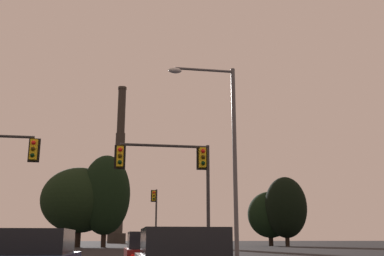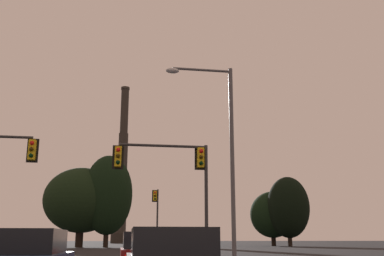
{
  "view_description": "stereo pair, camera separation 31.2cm",
  "coord_description": "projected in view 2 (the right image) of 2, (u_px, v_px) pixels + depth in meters",
  "views": [
    {
      "loc": [
        1.66,
        0.33,
        1.2
      ],
      "look_at": [
        7.4,
        33.62,
        9.58
      ],
      "focal_mm": 42.0,
      "sensor_mm": 36.0,
      "label": 1
    },
    {
      "loc": [
        1.97,
        0.28,
        1.2
      ],
      "look_at": [
        7.4,
        33.62,
        9.58
      ],
      "focal_mm": 42.0,
      "sensor_mm": 36.0,
      "label": 2
    }
  ],
  "objects": [
    {
      "name": "treeline_center_left",
      "position": [
        288.0,
        207.0,
        77.67
      ],
      "size": [
        7.33,
        6.6,
        11.82
      ],
      "color": "black",
      "rests_on": "ground_plane"
    },
    {
      "name": "hatchback_right_lane_front",
      "position": [
        146.0,
        255.0,
        15.32
      ],
      "size": [
        1.91,
        4.11,
        1.44
      ],
      "rotation": [
        0.0,
        0.0,
        -0.0
      ],
      "color": "maroon",
      "rests_on": "ground_plane"
    },
    {
      "name": "treeline_far_right",
      "position": [
        273.0,
        215.0,
        80.08
      ],
      "size": [
        8.02,
        7.22,
        9.51
      ],
      "color": "black",
      "rests_on": "ground_plane"
    },
    {
      "name": "traffic_light_overhead_right",
      "position": [
        176.0,
        171.0,
        23.22
      ],
      "size": [
        5.07,
        0.5,
        6.04
      ],
      "color": "#2D2D30",
      "rests_on": "ground_plane"
    },
    {
      "name": "treeline_left_mid",
      "position": [
        108.0,
        195.0,
        67.78
      ],
      "size": [
        7.39,
        6.65,
        13.7
      ],
      "color": "black",
      "rests_on": "ground_plane"
    },
    {
      "name": "treeline_center_right",
      "position": [
        81.0,
        200.0,
        68.64
      ],
      "size": [
        11.44,
        10.3,
        11.95
      ],
      "color": "black",
      "rests_on": "ground_plane"
    },
    {
      "name": "street_lamp",
      "position": [
        222.0,
        141.0,
        20.98
      ],
      "size": [
        3.27,
        0.36,
        9.29
      ],
      "color": "#56565B",
      "rests_on": "ground_plane"
    },
    {
      "name": "traffic_light_far_right",
      "position": [
        156.0,
        210.0,
        46.72
      ],
      "size": [
        0.78,
        0.5,
        6.28
      ],
      "color": "#2D2D30",
      "rests_on": "ground_plane"
    },
    {
      "name": "smokestack",
      "position": [
        122.0,
        179.0,
        131.36
      ],
      "size": [
        5.2,
        5.2,
        46.57
      ],
      "color": "#2B2722",
      "rests_on": "ground_plane"
    }
  ]
}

